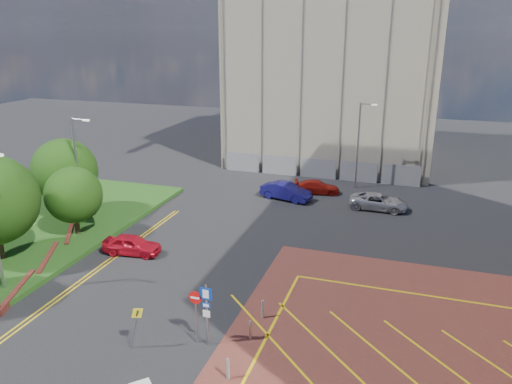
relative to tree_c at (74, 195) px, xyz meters
The scene contains 15 objects.
ground 17.10m from the tree_c, 36.53° to the right, with size 140.00×140.00×0.00m, color black.
retaining_wall 8.71m from the tree_c, 78.00° to the right, with size 6.06×20.33×0.40m.
tree_c is the anchor object (origin of this frame).
tree_d 4.30m from the tree_c, 135.00° to the left, with size 5.00×5.00×6.08m.
lamp_left_far 2.65m from the tree_c, 114.71° to the left, with size 1.53×0.16×8.00m.
lamp_back 25.19m from the tree_c, 45.68° to the left, with size 1.53×0.16×8.00m.
sign_cluster 16.53m from the tree_c, 33.16° to the right, with size 1.17×0.12×3.20m.
warning_sign 15.25m from the tree_c, 43.24° to the right, with size 0.77×0.42×2.25m.
bollard_row 19.83m from the tree_c, 36.44° to the right, with size 0.14×11.14×0.90m.
construction_building 33.81m from the tree_c, 65.77° to the left, with size 21.20×19.20×22.00m, color gray.
construction_fence 24.80m from the tree_c, 54.06° to the left, with size 21.60×0.06×2.00m, color gray.
car_red_left 5.95m from the tree_c, 13.71° to the right, with size 1.56×3.87×1.32m, color red.
car_blue_back 17.71m from the tree_c, 46.25° to the left, with size 1.58×4.53×1.49m, color navy.
car_red_back 21.09m from the tree_c, 46.59° to the left, with size 1.65×4.07×1.18m, color #9F160D.
car_silver_back 23.83m from the tree_c, 32.12° to the left, with size 2.19×4.76×1.32m, color #B1B0B8.
Camera 1 is at (8.95, -17.57, 14.36)m, focal length 35.00 mm.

